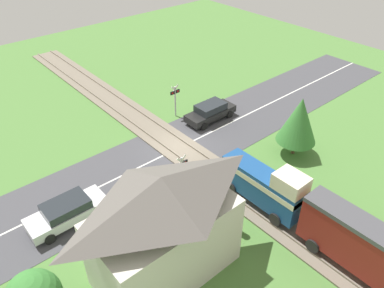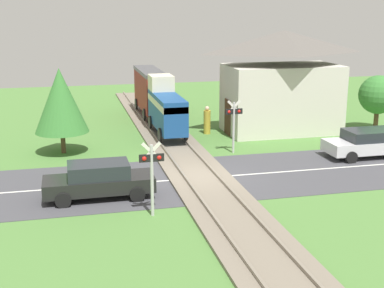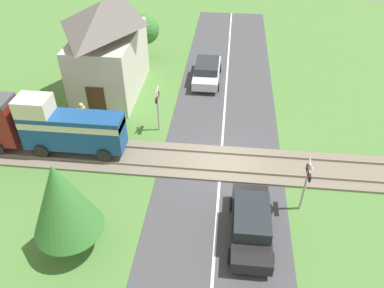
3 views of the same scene
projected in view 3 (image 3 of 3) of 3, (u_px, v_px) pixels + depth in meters
ground_plane at (221, 164)px, 19.70m from camera, size 60.00×60.00×0.00m
road_surface at (221, 164)px, 19.70m from camera, size 48.00×6.40×0.02m
track_bed at (221, 163)px, 19.66m from camera, size 2.80×48.00×0.24m
train at (10, 122)px, 19.51m from camera, size 1.58×11.73×3.18m
car_near_crossing at (251, 223)px, 15.57m from camera, size 4.34×1.79×1.45m
car_far_side at (207, 71)px, 26.62m from camera, size 4.52×1.93×1.40m
crossing_signal_west_approach at (307, 180)px, 16.13m from camera, size 0.90×0.18×2.78m
crossing_signal_east_approach at (158, 104)px, 21.08m from camera, size 0.90×0.18×2.78m
station_building at (108, 50)px, 24.05m from camera, size 7.18×3.99×6.05m
pedestrian_by_station at (83, 116)px, 21.92m from camera, size 0.41×0.41×1.67m
tree_by_station at (144, 29)px, 29.01m from camera, size 2.34×2.34×3.39m
tree_roadside_hedge at (61, 199)px, 13.89m from camera, size 2.74×2.74×4.41m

